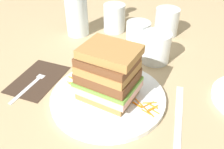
# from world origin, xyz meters

# --- Properties ---
(ground_plane) EXTENTS (3.00, 3.00, 0.00)m
(ground_plane) POSITION_xyz_m (0.00, 0.00, 0.00)
(ground_plane) COLOR tan
(main_plate) EXTENTS (0.27, 0.27, 0.01)m
(main_plate) POSITION_xyz_m (0.01, -0.02, 0.01)
(main_plate) COLOR white
(main_plate) RESTS_ON ground_plane
(sandwich) EXTENTS (0.15, 0.13, 0.13)m
(sandwich) POSITION_xyz_m (0.01, -0.01, 0.07)
(sandwich) COLOR #A87A42
(sandwich) RESTS_ON main_plate
(carrot_shred_0) EXTENTS (0.03, 0.01, 0.00)m
(carrot_shred_0) POSITION_xyz_m (-0.09, 0.02, 0.01)
(carrot_shred_0) COLOR orange
(carrot_shred_0) RESTS_ON main_plate
(carrot_shred_1) EXTENTS (0.03, 0.01, 0.00)m
(carrot_shred_1) POSITION_xyz_m (-0.08, -0.01, 0.01)
(carrot_shred_1) COLOR orange
(carrot_shred_1) RESTS_ON main_plate
(carrot_shred_2) EXTENTS (0.02, 0.01, 0.00)m
(carrot_shred_2) POSITION_xyz_m (-0.10, 0.02, 0.01)
(carrot_shred_2) COLOR orange
(carrot_shred_2) RESTS_ON main_plate
(carrot_shred_3) EXTENTS (0.02, 0.01, 0.00)m
(carrot_shred_3) POSITION_xyz_m (-0.09, 0.00, 0.01)
(carrot_shred_3) COLOR orange
(carrot_shred_3) RESTS_ON main_plate
(carrot_shred_4) EXTENTS (0.01, 0.02, 0.00)m
(carrot_shred_4) POSITION_xyz_m (-0.06, -0.01, 0.01)
(carrot_shred_4) COLOR orange
(carrot_shred_4) RESTS_ON main_plate
(carrot_shred_5) EXTENTS (0.03, 0.02, 0.00)m
(carrot_shred_5) POSITION_xyz_m (0.12, -0.04, 0.01)
(carrot_shred_5) COLOR orange
(carrot_shred_5) RESTS_ON main_plate
(carrot_shred_6) EXTENTS (0.02, 0.01, 0.00)m
(carrot_shred_6) POSITION_xyz_m (0.13, -0.04, 0.01)
(carrot_shred_6) COLOR orange
(carrot_shred_6) RESTS_ON main_plate
(carrot_shred_7) EXTENTS (0.03, 0.01, 0.00)m
(carrot_shred_7) POSITION_xyz_m (0.09, -0.03, 0.01)
(carrot_shred_7) COLOR orange
(carrot_shred_7) RESTS_ON main_plate
(carrot_shred_8) EXTENTS (0.02, 0.02, 0.00)m
(carrot_shred_8) POSITION_xyz_m (0.12, -0.02, 0.01)
(carrot_shred_8) COLOR orange
(carrot_shred_8) RESTS_ON main_plate
(carrot_shred_9) EXTENTS (0.03, 0.01, 0.00)m
(carrot_shred_9) POSITION_xyz_m (0.12, -0.02, 0.01)
(carrot_shred_9) COLOR orange
(carrot_shred_9) RESTS_ON main_plate
(carrot_shred_10) EXTENTS (0.02, 0.02, 0.00)m
(carrot_shred_10) POSITION_xyz_m (0.12, -0.03, 0.01)
(carrot_shred_10) COLOR orange
(carrot_shred_10) RESTS_ON main_plate
(carrot_shred_11) EXTENTS (0.03, 0.02, 0.00)m
(carrot_shred_11) POSITION_xyz_m (0.09, -0.02, 0.01)
(carrot_shred_11) COLOR orange
(carrot_shred_11) RESTS_ON main_plate
(carrot_shred_12) EXTENTS (0.02, 0.03, 0.00)m
(carrot_shred_12) POSITION_xyz_m (0.11, -0.02, 0.01)
(carrot_shred_12) COLOR orange
(carrot_shred_12) RESTS_ON main_plate
(carrot_shred_13) EXTENTS (0.03, 0.01, 0.00)m
(carrot_shred_13) POSITION_xyz_m (0.11, -0.01, 0.01)
(carrot_shred_13) COLOR orange
(carrot_shred_13) RESTS_ON main_plate
(carrot_shred_14) EXTENTS (0.02, 0.01, 0.00)m
(carrot_shred_14) POSITION_xyz_m (0.11, -0.04, 0.01)
(carrot_shred_14) COLOR orange
(carrot_shred_14) RESTS_ON main_plate
(napkin_dark) EXTENTS (0.12, 0.17, 0.00)m
(napkin_dark) POSITION_xyz_m (-0.19, 0.00, 0.00)
(napkin_dark) COLOR #38281E
(napkin_dark) RESTS_ON ground_plane
(fork) EXTENTS (0.03, 0.17, 0.00)m
(fork) POSITION_xyz_m (-0.19, -0.02, 0.00)
(fork) COLOR silver
(fork) RESTS_ON napkin_dark
(knife) EXTENTS (0.03, 0.20, 0.00)m
(knife) POSITION_xyz_m (0.18, -0.02, 0.00)
(knife) COLOR silver
(knife) RESTS_ON ground_plane
(juice_glass) EXTENTS (0.08, 0.08, 0.09)m
(juice_glass) POSITION_xyz_m (0.09, 0.19, 0.04)
(juice_glass) COLOR white
(juice_glass) RESTS_ON ground_plane
(water_bottle) EXTENTS (0.07, 0.07, 0.27)m
(water_bottle) POSITION_xyz_m (-0.20, 0.28, 0.12)
(water_bottle) COLOR silver
(water_bottle) RESTS_ON ground_plane
(empty_tumbler_0) EXTENTS (0.08, 0.08, 0.10)m
(empty_tumbler_0) POSITION_xyz_m (-0.09, 0.34, 0.05)
(empty_tumbler_0) COLOR silver
(empty_tumbler_0) RESTS_ON ground_plane
(empty_tumbler_1) EXTENTS (0.08, 0.08, 0.09)m
(empty_tumbler_1) POSITION_xyz_m (0.09, 0.37, 0.05)
(empty_tumbler_1) COLOR silver
(empty_tumbler_1) RESTS_ON ground_plane
(empty_tumbler_2) EXTENTS (0.07, 0.07, 0.08)m
(empty_tumbler_2) POSITION_xyz_m (0.02, 0.26, 0.04)
(empty_tumbler_2) COLOR silver
(empty_tumbler_2) RESTS_ON ground_plane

